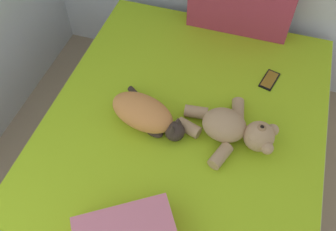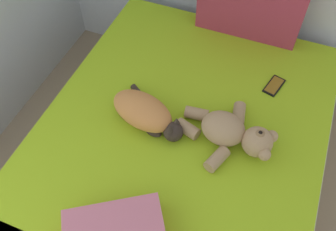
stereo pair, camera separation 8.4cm
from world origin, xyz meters
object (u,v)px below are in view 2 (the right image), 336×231
object	(u,v)px
bed	(176,164)
cell_phone	(274,86)
cat	(145,113)
teddy_bear	(233,133)

from	to	relation	value
bed	cell_phone	bearing A→B (deg)	54.04
cat	bed	bearing A→B (deg)	-11.38
teddy_bear	cell_phone	distance (m)	0.46
bed	cell_phone	world-z (taller)	cell_phone
bed	cell_phone	distance (m)	0.70
bed	cat	distance (m)	0.39
cat	cell_phone	size ratio (longest dim) A/B	2.62
bed	cell_phone	size ratio (longest dim) A/B	12.44
bed	teddy_bear	distance (m)	0.43
teddy_bear	cell_phone	size ratio (longest dim) A/B	3.04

